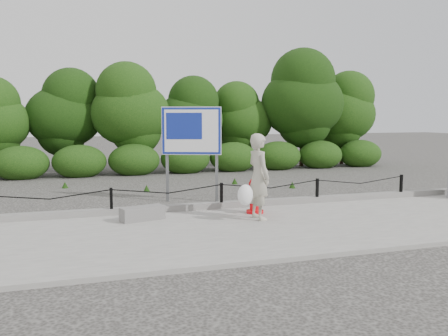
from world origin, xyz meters
name	(u,v)px	position (x,y,z in m)	size (l,w,h in m)	color
ground	(221,212)	(0.00, 0.00, 0.00)	(90.00, 90.00, 0.00)	#2D2B28
sidewalk	(253,229)	(0.00, -2.00, 0.04)	(14.00, 4.00, 0.08)	gray
curb	(221,205)	(0.00, 0.05, 0.15)	(14.00, 0.22, 0.14)	slate
chain_barrier	(221,192)	(0.00, 0.00, 0.46)	(10.06, 0.06, 0.60)	black
treeline	(172,108)	(0.72, 8.88, 2.56)	(20.51, 3.69, 5.04)	black
fire_hydrant	(255,196)	(0.54, -0.75, 0.47)	(0.48, 0.49, 0.82)	red
pedestrian	(258,178)	(0.36, -1.35, 0.95)	(0.76, 0.70, 1.78)	#AAA592
concrete_block	(142,213)	(-1.94, -0.71, 0.22)	(0.90, 0.31, 0.29)	slate
advertising_sign	(191,135)	(-0.34, 1.47, 1.73)	(1.45, 0.63, 2.46)	slate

